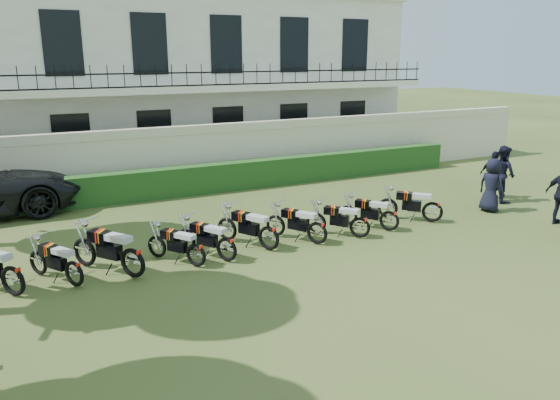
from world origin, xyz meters
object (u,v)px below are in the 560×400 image
Objects in this scene: motorcycle_8 at (390,216)px; officer_5 at (494,175)px; motorcycle_4 at (227,244)px; officer_3 at (492,185)px; motorcycle_1 at (74,268)px; officer_4 at (502,174)px; motorcycle_5 at (269,232)px; motorcycle_0 at (12,274)px; motorcycle_2 at (132,256)px; motorcycle_7 at (360,222)px; motorcycle_6 at (317,228)px; motorcycle_9 at (433,207)px; motorcycle_3 at (196,250)px.

motorcycle_8 is 5.53m from officer_5.
motorcycle_4 is 1.07× the size of motorcycle_8.
motorcycle_1 is at bearing 78.35° from officer_3.
officer_3 is at bearing 130.69° from officer_4.
motorcycle_5 is 0.91× the size of officer_4.
motorcycle_2 reaches higher than motorcycle_0.
motorcycle_5 reaches higher than motorcycle_7.
motorcycle_6 is 1.12× the size of motorcycle_9.
motorcycle_6 is at bearing -31.64° from motorcycle_1.
officer_4 is (10.14, 1.10, 0.48)m from motorcycle_4.
officer_5 reaches higher than motorcycle_5.
motorcycle_6 reaches higher than motorcycle_3.
motorcycle_0 is 8.34m from motorcycle_7.
motorcycle_9 is (2.68, 0.22, 0.03)m from motorcycle_7.
motorcycle_2 is at bearing 153.75° from motorcycle_5.
motorcycle_4 is (3.39, -0.07, 0.01)m from motorcycle_1.
officer_4 reaches higher than motorcycle_3.
motorcycle_1 is 0.96× the size of officer_5.
motorcycle_0 is at bearing 143.82° from motorcycle_3.
motorcycle_6 reaches higher than motorcycle_7.
motorcycle_7 is at bearing 110.14° from officer_4.
officer_3 is 1.45m from officer_4.
motorcycle_7 is at bearing 84.87° from officer_5.
motorcycle_6 is at bearing -29.91° from motorcycle_4.
officer_3 is 0.89× the size of officer_4.
officer_3 reaches higher than officer_5.
officer_3 is (8.89, 0.38, 0.38)m from motorcycle_4.
motorcycle_5 is at bearing -29.81° from motorcycle_1.
officer_3 is (2.42, 0.13, 0.36)m from motorcycle_9.
motorcycle_5 reaches higher than motorcycle_8.
officer_4 is at bearing -33.35° from motorcycle_7.
motorcycle_2 is 1.44m from motorcycle_3.
motorcycle_1 is at bearing 139.85° from motorcycle_2.
motorcycle_6 is (7.08, -0.01, -0.05)m from motorcycle_0.
motorcycle_3 is 0.92× the size of motorcycle_4.
officer_3 reaches higher than motorcycle_9.
motorcycle_7 is at bearing 150.63° from motorcycle_8.
motorcycle_1 is (1.16, -0.05, -0.06)m from motorcycle_0.
officer_4 reaches higher than motorcycle_7.
motorcycle_5 reaches higher than motorcycle_9.
motorcycle_3 is (1.44, 0.02, -0.10)m from motorcycle_2.
motorcycle_9 is at bearing -39.87° from motorcycle_0.
officer_3 is at bearing -33.19° from motorcycle_8.
motorcycle_0 reaches higher than motorcycle_8.
motorcycle_0 is 0.90× the size of motorcycle_2.
officer_5 is at bearing -25.95° from motorcycle_1.
motorcycle_5 is at bearing 142.36° from motorcycle_8.
officer_4 reaches higher than motorcycle_2.
officer_5 is at bearing -23.97° from motorcycle_4.
motorcycle_6 is at bearing 133.53° from motorcycle_7.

